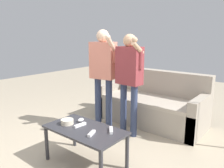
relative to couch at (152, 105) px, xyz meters
The scene contains 10 objects.
ground_plane 1.54m from the couch, 92.15° to the right, with size 12.00×12.00×0.00m, color tan.
couch is the anchor object (origin of this frame).
coffee_table 1.72m from the couch, 88.70° to the right, with size 0.97×0.52×0.46m.
snack_bowl 1.78m from the couch, 97.48° to the right, with size 0.16×0.16×0.06m, color beige.
game_remote_nunchuk 1.62m from the couch, 95.46° to the right, with size 0.06×0.09×0.05m.
player_center 0.97m from the couch, 92.56° to the right, with size 0.46×0.32×1.56m.
player_left 1.15m from the couch, 124.66° to the right, with size 0.51×0.33×1.62m.
game_remote_wand_near 1.81m from the couch, 83.13° to the right, with size 0.08×0.15×0.03m.
game_remote_wand_far 1.63m from the couch, 78.24° to the right, with size 0.13×0.14×0.03m.
game_remote_wand_spare 1.71m from the couch, 91.85° to the right, with size 0.05×0.17×0.03m.
Camera 1 is at (1.86, -1.90, 1.53)m, focal length 35.41 mm.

